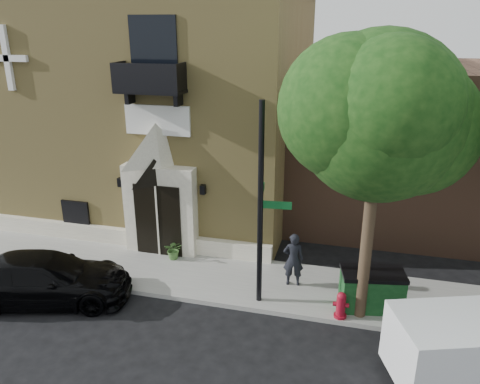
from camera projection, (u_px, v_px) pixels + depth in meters
The scene contains 10 objects.
ground at pixel (158, 298), 14.36m from camera, with size 120.00×120.00×0.00m, color black.
sidewalk at pixel (204, 276), 15.46m from camera, with size 42.00×3.00×0.15m, color gray.
church at pixel (163, 102), 20.70m from camera, with size 12.20×11.01×9.30m.
street_tree_left at pixel (381, 116), 11.24m from camera, with size 4.97×4.38×7.77m.
black_sedan at pixel (45, 278), 14.03m from camera, with size 2.07×5.08×1.47m, color black.
street_sign at pixel (261, 207), 13.00m from camera, with size 0.97×0.95×5.96m.
fire_hydrant at pixel (341, 305), 13.07m from camera, with size 0.45×0.36×0.79m.
dumpster at pixel (372, 289), 13.48m from camera, with size 1.93×1.32×1.16m.
planter at pixel (174, 250), 16.33m from camera, with size 0.63×0.54×0.70m, color #457133.
pedestrian_near at pixel (293, 259), 14.55m from camera, with size 0.64×0.42×1.75m, color black.
Camera 1 is at (5.53, -11.34, 8.00)m, focal length 35.00 mm.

